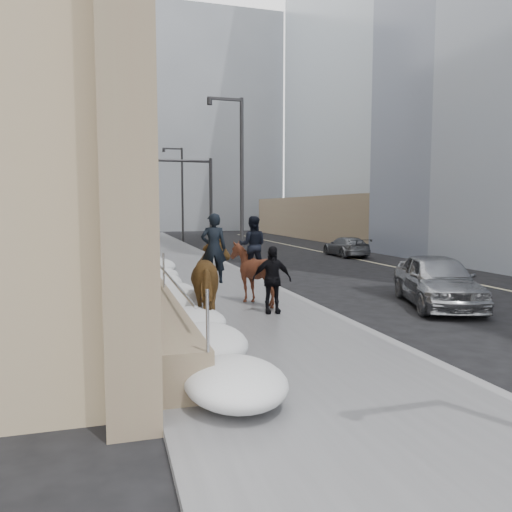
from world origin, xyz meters
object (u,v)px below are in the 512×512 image
(car_grey, at_px, (346,247))
(mounted_horse_right, at_px, (253,268))
(mounted_horse_left, at_px, (214,279))
(pedestrian, at_px, (272,280))
(car_silver, at_px, (437,280))

(car_grey, bearing_deg, mounted_horse_right, 56.12)
(mounted_horse_left, bearing_deg, pedestrian, -152.73)
(mounted_horse_left, relative_size, pedestrian, 1.48)
(pedestrian, bearing_deg, mounted_horse_left, -151.99)
(car_grey, bearing_deg, mounted_horse_left, 55.89)
(pedestrian, xyz_separation_m, car_grey, (9.66, 14.96, -0.43))
(car_silver, relative_size, car_grey, 1.13)
(mounted_horse_right, relative_size, pedestrian, 1.42)
(car_grey, bearing_deg, car_silver, 75.39)
(mounted_horse_right, height_order, car_silver, mounted_horse_right)
(mounted_horse_left, xyz_separation_m, car_silver, (6.95, 0.75, -0.42))
(pedestrian, distance_m, car_silver, 5.24)
(car_silver, bearing_deg, mounted_horse_left, -154.21)
(mounted_horse_left, distance_m, pedestrian, 1.86)
(pedestrian, bearing_deg, car_silver, 7.58)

